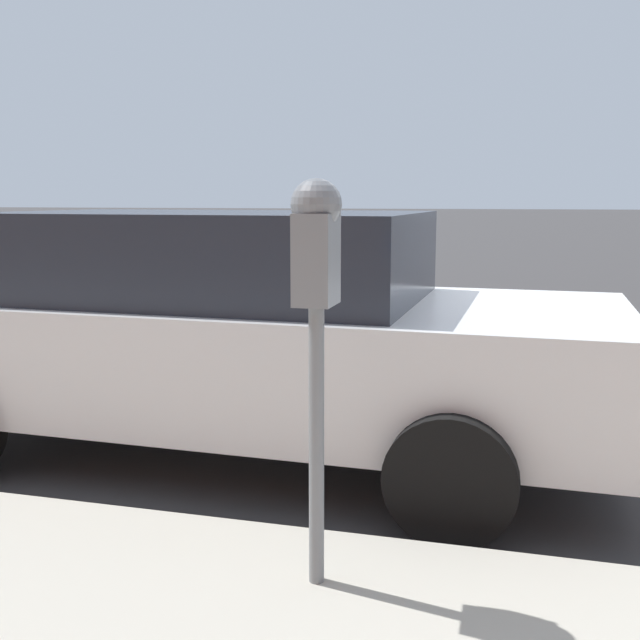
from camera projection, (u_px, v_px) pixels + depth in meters
The scene contains 3 objects.
ground_plane at pixel (532, 431), 5.31m from camera, with size 220.00×220.00×0.00m, color #3D3A3A.
parking_meter at pixel (316, 279), 2.79m from camera, with size 0.21×0.19×1.58m.
car_white at pixel (232, 328), 4.76m from camera, with size 2.14×4.74×1.55m.
Camera 1 is at (-5.33, 0.15, 1.64)m, focal length 42.00 mm.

